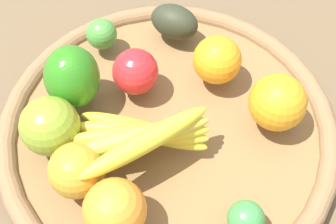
% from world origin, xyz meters
% --- Properties ---
extents(ground_plane, '(2.40, 2.40, 0.00)m').
position_xyz_m(ground_plane, '(0.00, 0.00, 0.00)').
color(ground_plane, brown).
rests_on(ground_plane, ground).
extents(basket, '(0.47, 0.47, 0.04)m').
position_xyz_m(basket, '(0.00, 0.00, 0.02)').
color(basket, olive).
rests_on(basket, ground_plane).
extents(bell_pepper, '(0.10, 0.10, 0.09)m').
position_xyz_m(bell_pepper, '(0.08, 0.11, 0.09)').
color(bell_pepper, '#2C7C1A').
rests_on(bell_pepper, basket).
extents(banana_bunch, '(0.14, 0.18, 0.07)m').
position_xyz_m(banana_bunch, '(-0.03, 0.05, 0.08)').
color(banana_bunch, yellow).
rests_on(banana_bunch, basket).
extents(apple_0, '(0.09, 0.09, 0.08)m').
position_xyz_m(apple_0, '(0.02, 0.15, 0.08)').
color(apple_0, olive).
rests_on(apple_0, basket).
extents(avocado, '(0.09, 0.09, 0.05)m').
position_xyz_m(avocado, '(0.15, -0.06, 0.07)').
color(avocado, '#2F3321').
rests_on(avocado, basket).
extents(orange_2, '(0.08, 0.08, 0.07)m').
position_xyz_m(orange_2, '(0.05, -0.09, 0.07)').
color(orange_2, orange).
rests_on(orange_2, basket).
extents(lime_0, '(0.07, 0.07, 0.05)m').
position_xyz_m(lime_0, '(0.17, 0.05, 0.06)').
color(lime_0, '#48943A').
rests_on(lime_0, basket).
extents(orange_0, '(0.10, 0.10, 0.07)m').
position_xyz_m(orange_0, '(-0.12, 0.11, 0.08)').
color(orange_0, orange).
rests_on(orange_0, basket).
extents(apple_2, '(0.09, 0.09, 0.06)m').
position_xyz_m(apple_2, '(0.07, 0.02, 0.07)').
color(apple_2, red).
rests_on(apple_2, basket).
extents(orange_1, '(0.10, 0.10, 0.08)m').
position_xyz_m(orange_1, '(-0.05, -0.14, 0.08)').
color(orange_1, orange).
rests_on(orange_1, basket).
extents(apple_1, '(0.08, 0.08, 0.07)m').
position_xyz_m(apple_1, '(-0.05, 0.13, 0.07)').
color(apple_1, gold).
rests_on(apple_1, basket).
extents(lime_1, '(0.06, 0.06, 0.04)m').
position_xyz_m(lime_1, '(-0.17, -0.03, 0.06)').
color(lime_1, '#409345').
rests_on(lime_1, basket).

